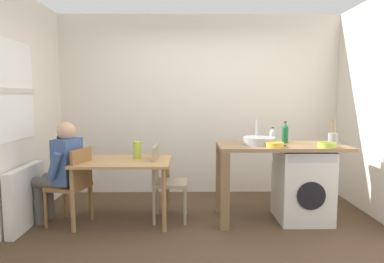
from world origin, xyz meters
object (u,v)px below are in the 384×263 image
object	(u,v)px
chair_person_seat	(74,182)
bottle_tall_green	(272,135)
utensil_crock	(333,138)
dining_table	(123,168)
washing_machine	(302,185)
bottle_squat_brown	(285,133)
vase	(137,150)
mixing_bowl	(275,144)
seated_person	(61,167)
chair_opposite	(164,178)
colander	(327,145)

from	to	relation	value
chair_person_seat	bottle_tall_green	bearing A→B (deg)	-64.72
bottle_tall_green	utensil_crock	bearing A→B (deg)	-18.00
dining_table	washing_machine	xyz separation A→B (m)	(2.13, 0.02, -0.21)
bottle_squat_brown	vase	distance (m)	1.82
bottle_tall_green	mixing_bowl	world-z (taller)	bottle_tall_green
dining_table	bottle_tall_green	size ratio (longest dim) A/B	6.09
dining_table	washing_machine	distance (m)	2.14
seated_person	vase	world-z (taller)	seated_person
chair_person_seat	chair_opposite	size ratio (longest dim) A/B	1.00
bottle_tall_green	colander	distance (m)	0.70
chair_person_seat	colander	distance (m)	2.91
seated_person	utensil_crock	xyz separation A→B (m)	(3.21, 0.14, 0.32)
dining_table	chair_person_seat	xyz separation A→B (m)	(-0.55, -0.12, -0.14)
bottle_tall_green	colander	size ratio (longest dim) A/B	0.90
colander	vase	bearing A→B (deg)	172.07
dining_table	utensil_crock	world-z (taller)	utensil_crock
mixing_bowl	colander	size ratio (longest dim) A/B	1.00
bottle_tall_green	vase	bearing A→B (deg)	-173.68
chair_person_seat	washing_machine	distance (m)	2.69
vase	chair_person_seat	bearing A→B (deg)	-162.51
chair_opposite	utensil_crock	size ratio (longest dim) A/B	3.00
dining_table	chair_opposite	world-z (taller)	chair_opposite
chair_opposite	colander	bearing A→B (deg)	83.23
seated_person	chair_person_seat	bearing A→B (deg)	-90.00
bottle_tall_green	utensil_crock	world-z (taller)	utensil_crock
vase	dining_table	bearing A→B (deg)	-146.31
dining_table	colander	size ratio (longest dim) A/B	5.50
bottle_squat_brown	colander	xyz separation A→B (m)	(0.37, -0.37, -0.09)
seated_person	utensil_crock	size ratio (longest dim) A/B	4.01
seated_person	mixing_bowl	xyz separation A→B (m)	(2.44, -0.11, 0.28)
washing_machine	utensil_crock	distance (m)	0.67
dining_table	mixing_bowl	bearing A→B (deg)	-6.00
seated_person	bottle_tall_green	size ratio (longest dim) A/B	6.64
chair_opposite	bottle_tall_green	xyz separation A→B (m)	(1.35, 0.23, 0.49)
washing_machine	utensil_crock	bearing A→B (deg)	8.10
washing_machine	seated_person	bearing A→B (deg)	-178.15
mixing_bowl	chair_person_seat	bearing A→B (deg)	178.43
seated_person	vase	size ratio (longest dim) A/B	5.77
dining_table	washing_machine	world-z (taller)	washing_machine
chair_person_seat	bottle_squat_brown	xyz separation A→B (m)	(2.50, 0.29, 0.53)
utensil_crock	vase	xyz separation A→B (m)	(-2.35, 0.03, -0.15)
seated_person	mixing_bowl	size ratio (longest dim) A/B	5.98
chair_opposite	dining_table	bearing A→B (deg)	-82.77
colander	chair_opposite	bearing A→B (deg)	172.17
mixing_bowl	utensil_crock	size ratio (longest dim) A/B	0.67
washing_machine	bottle_squat_brown	xyz separation A→B (m)	(-0.18, 0.15, 0.61)
chair_person_seat	utensil_crock	bearing A→B (deg)	-70.90
mixing_bowl	vase	bearing A→B (deg)	169.91
utensil_crock	colander	size ratio (longest dim) A/B	1.50
chair_person_seat	chair_opposite	bearing A→B (deg)	-64.91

